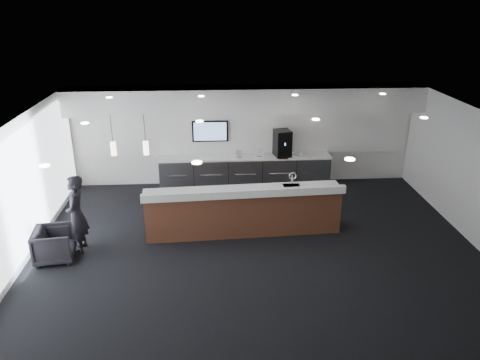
{
  "coord_description": "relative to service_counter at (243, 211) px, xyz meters",
  "views": [
    {
      "loc": [
        -0.97,
        -9.32,
        5.4
      ],
      "look_at": [
        -0.29,
        1.3,
        1.14
      ],
      "focal_mm": 35.0,
      "sensor_mm": 36.0,
      "label": 1
    }
  ],
  "objects": [
    {
      "name": "lounge_guest",
      "position": [
        -3.71,
        -0.62,
        0.32
      ],
      "size": [
        0.48,
        0.68,
        1.79
      ],
      "primitive_type": "imported",
      "rotation": [
        0.0,
        0.0,
        -1.5
      ],
      "color": "black",
      "rests_on": "ground"
    },
    {
      "name": "cup_2",
      "position": [
        1.62,
        2.86,
        0.42
      ],
      "size": [
        0.11,
        0.11,
        0.09
      ],
      "primitive_type": "imported",
      "rotation": [
        0.0,
        0.0,
        1.29
      ],
      "color": "white",
      "rests_on": "back_credenza"
    },
    {
      "name": "ceiling_can_lights",
      "position": [
        0.25,
        -0.72,
        2.39
      ],
      "size": [
        7.0,
        5.0,
        0.02
      ],
      "primitive_type": null,
      "color": "white",
      "rests_on": "ceiling"
    },
    {
      "name": "left_wall",
      "position": [
        -4.75,
        -0.72,
        0.92
      ],
      "size": [
        0.02,
        8.0,
        3.0
      ],
      "primitive_type": "cube",
      "color": "white",
      "rests_on": "ground"
    },
    {
      "name": "window_blinds_wall",
      "position": [
        -4.71,
        -0.72,
        0.92
      ],
      "size": [
        0.04,
        7.36,
        2.55
      ],
      "primitive_type": "cube",
      "color": "#AFC1D3",
      "rests_on": "left_wall"
    },
    {
      "name": "right_wall",
      "position": [
        5.25,
        -0.72,
        0.92
      ],
      "size": [
        0.02,
        8.0,
        3.0
      ],
      "primitive_type": "cube",
      "color": "white",
      "rests_on": "ground"
    },
    {
      "name": "cup_1",
      "position": [
        1.76,
        2.86,
        0.42
      ],
      "size": [
        0.13,
        0.13,
        0.09
      ],
      "primitive_type": "imported",
      "rotation": [
        0.0,
        0.0,
        0.65
      ],
      "color": "white",
      "rests_on": "back_credenza"
    },
    {
      "name": "pendant_right",
      "position": [
        -2.85,
        0.08,
        1.67
      ],
      "size": [
        0.12,
        0.12,
        0.3
      ],
      "primitive_type": "cylinder",
      "color": "#FEF3C6",
      "rests_on": "ceiling"
    },
    {
      "name": "pendant_left",
      "position": [
        -2.15,
        0.08,
        1.67
      ],
      "size": [
        0.12,
        0.12,
        0.3
      ],
      "primitive_type": "cylinder",
      "color": "#FEF3C6",
      "rests_on": "ceiling"
    },
    {
      "name": "wall_tv",
      "position": [
        -0.75,
        3.19,
        1.07
      ],
      "size": [
        1.05,
        0.08,
        0.62
      ],
      "color": "black",
      "rests_on": "back_wall"
    },
    {
      "name": "alcove_panel",
      "position": [
        0.25,
        3.25,
        1.02
      ],
      "size": [
        9.8,
        0.06,
        1.4
      ],
      "primitive_type": "cube",
      "color": "white",
      "rests_on": "back_wall"
    },
    {
      "name": "cup_3",
      "position": [
        1.48,
        2.86,
        0.42
      ],
      "size": [
        0.12,
        0.12,
        0.09
      ],
      "primitive_type": "imported",
      "rotation": [
        0.0,
        0.0,
        1.94
      ],
      "color": "white",
      "rests_on": "back_credenza"
    },
    {
      "name": "service_counter",
      "position": [
        0.0,
        0.0,
        0.0
      ],
      "size": [
        4.72,
        1.04,
        1.49
      ],
      "rotation": [
        0.0,
        0.0,
        0.05
      ],
      "color": "brown",
      "rests_on": "ground"
    },
    {
      "name": "coffee_machine",
      "position": [
        1.34,
        2.9,
        0.76
      ],
      "size": [
        0.53,
        0.61,
        0.77
      ],
      "rotation": [
        0.0,
        0.0,
        0.19
      ],
      "color": "black",
      "rests_on": "back_credenza"
    },
    {
      "name": "back_wall",
      "position": [
        0.25,
        3.28,
        0.92
      ],
      "size": [
        10.0,
        0.02,
        3.0
      ],
      "primitive_type": "cube",
      "color": "white",
      "rests_on": "ground"
    },
    {
      "name": "armchair",
      "position": [
        -4.15,
        -0.98,
        -0.21
      ],
      "size": [
        0.91,
        0.89,
        0.74
      ],
      "primitive_type": "imported",
      "rotation": [
        0.0,
        0.0,
        1.69
      ],
      "color": "black",
      "rests_on": "ground"
    },
    {
      "name": "info_sign_left",
      "position": [
        0.06,
        2.83,
        0.49
      ],
      "size": [
        0.17,
        0.06,
        0.23
      ],
      "primitive_type": "cube",
      "rotation": [
        0.0,
        0.0,
        0.22
      ],
      "color": "silver",
      "rests_on": "back_credenza"
    },
    {
      "name": "ground",
      "position": [
        0.25,
        -0.72,
        -0.58
      ],
      "size": [
        10.0,
        10.0,
        0.0
      ],
      "primitive_type": "plane",
      "color": "black",
      "rests_on": "ground"
    },
    {
      "name": "ceiling",
      "position": [
        0.25,
        -0.72,
        2.42
      ],
      "size": [
        10.0,
        8.0,
        0.02
      ],
      "primitive_type": "cube",
      "color": "black",
      "rests_on": "back_wall"
    },
    {
      "name": "cup_4",
      "position": [
        1.34,
        2.86,
        0.42
      ],
      "size": [
        0.13,
        0.13,
        0.09
      ],
      "primitive_type": "imported",
      "rotation": [
        0.0,
        0.0,
        2.58
      ],
      "color": "white",
      "rests_on": "back_credenza"
    },
    {
      "name": "back_credenza",
      "position": [
        0.25,
        2.92,
        -0.1
      ],
      "size": [
        5.06,
        0.66,
        0.95
      ],
      "color": "gray",
      "rests_on": "ground"
    },
    {
      "name": "cup_0",
      "position": [
        1.9,
        2.86,
        0.42
      ],
      "size": [
        0.09,
        0.09,
        0.09
      ],
      "primitive_type": "imported",
      "color": "white",
      "rests_on": "back_credenza"
    },
    {
      "name": "info_sign_right",
      "position": [
        0.7,
        2.85,
        0.5
      ],
      "size": [
        0.19,
        0.06,
        0.26
      ],
      "primitive_type": "cube",
      "rotation": [
        0.0,
        0.0,
        -0.2
      ],
      "color": "silver",
      "rests_on": "back_credenza"
    },
    {
      "name": "soffit_bulkhead",
      "position": [
        0.25,
        2.83,
        2.07
      ],
      "size": [
        10.0,
        0.9,
        0.7
      ],
      "primitive_type": "cube",
      "color": "white",
      "rests_on": "back_wall"
    },
    {
      "name": "cup_5",
      "position": [
        1.2,
        2.86,
        0.42
      ],
      "size": [
        0.1,
        0.1,
        0.09
      ],
      "primitive_type": "imported",
      "rotation": [
        0.0,
        0.0,
        3.23
      ],
      "color": "white",
      "rests_on": "back_credenza"
    }
  ]
}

